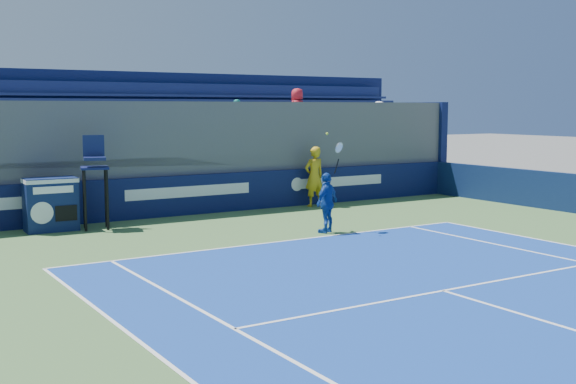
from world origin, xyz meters
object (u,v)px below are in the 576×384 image
match_clock (51,203)px  tennis_player (327,202)px  ball_person (314,177)px  umpire_chair (95,172)px

match_clock → tennis_player: 7.15m
ball_person → match_clock: 8.43m
tennis_player → ball_person: bearing=59.6°
ball_person → umpire_chair: bearing=2.5°
ball_person → tennis_player: (-2.51, -4.28, -0.19)m
ball_person → umpire_chair: size_ratio=0.78×
match_clock → umpire_chair: bearing=-15.6°
umpire_chair → tennis_player: tennis_player is taller
tennis_player → umpire_chair: bearing=142.4°
ball_person → umpire_chair: (-7.33, -0.56, 0.55)m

